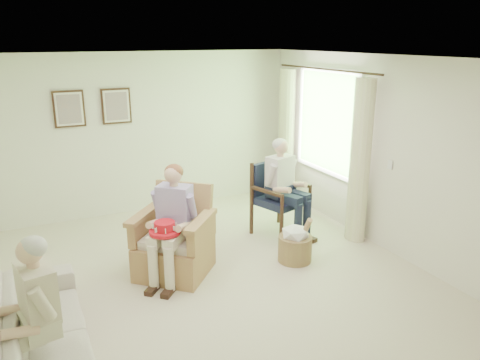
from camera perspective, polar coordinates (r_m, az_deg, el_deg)
The scene contains 18 objects.
floor at distance 5.78m, azimuth -3.47°, elevation -12.05°, with size 5.50×5.50×0.00m, color beige.
back_wall at distance 7.82m, azimuth -11.39°, elevation 5.58°, with size 5.00×0.04×2.60m, color silver.
front_wall at distance 3.10m, azimuth 16.42°, elevation -12.87°, with size 5.00×0.04×2.60m, color silver.
right_wall at distance 6.60m, azimuth 16.85°, elevation 3.07°, with size 0.04×5.50×2.60m, color silver.
ceiling at distance 5.06m, azimuth -4.00°, elevation 14.63°, with size 5.00×5.50×0.02m, color white.
window at distance 7.43m, azimuth 10.60°, elevation 7.26°, with size 0.13×2.50×1.63m.
curtain_left at distance 6.68m, azimuth 14.40°, elevation 2.11°, with size 0.34×0.34×2.30m, color beige.
curtain_right at distance 8.23m, azimuth 5.66°, elevation 5.32°, with size 0.34×0.34×2.30m, color beige.
framed_print_left at distance 7.51m, azimuth -20.11°, elevation 8.13°, with size 0.45×0.05×0.55m.
framed_print_right at distance 7.61m, azimuth -14.84°, elevation 8.70°, with size 0.45×0.05×0.55m.
wicker_armchair at distance 5.86m, azimuth -8.16°, elevation -8.02°, with size 0.84×0.84×1.08m.
wood_armchair at distance 6.94m, azimuth 4.60°, elevation -1.80°, with size 0.68×0.64×1.05m.
sofa at distance 4.67m, azimuth -23.37°, elevation -16.90°, with size 0.83×2.13×0.62m, color beige.
person_wicker at distance 5.56m, azimuth -7.90°, elevation -4.27°, with size 0.40×0.62×1.37m.
person_dark at distance 6.72m, azimuth 5.39°, elevation -0.12°, with size 0.40×0.62×1.41m.
person_sofa at distance 4.25m, azimuth -23.86°, elevation -13.88°, with size 0.42×0.63×1.28m.
red_hat at distance 5.42m, azimuth -9.16°, elevation -5.90°, with size 0.36×0.36×0.14m.
hatbox at distance 6.16m, azimuth 6.76°, elevation -7.61°, with size 0.58×0.58×0.65m.
Camera 1 is at (-1.89, -4.69, 2.81)m, focal length 35.00 mm.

